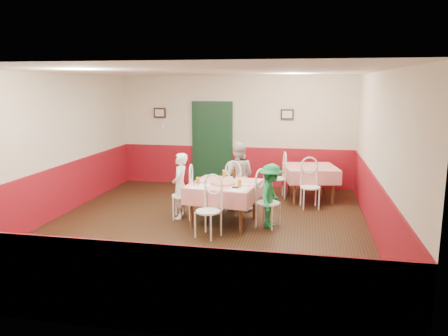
% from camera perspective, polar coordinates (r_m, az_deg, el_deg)
% --- Properties ---
extents(floor, '(7.00, 7.00, 0.00)m').
position_cam_1_polar(floor, '(8.10, -2.63, -7.71)').
color(floor, black).
rests_on(floor, ground).
extents(ceiling, '(7.00, 7.00, 0.00)m').
position_cam_1_polar(ceiling, '(7.68, -2.82, 12.50)').
color(ceiling, white).
rests_on(ceiling, back_wall).
extents(back_wall, '(6.00, 0.10, 2.80)m').
position_cam_1_polar(back_wall, '(11.18, 1.51, 4.81)').
color(back_wall, beige).
rests_on(back_wall, ground).
extents(front_wall, '(6.00, 0.10, 2.80)m').
position_cam_1_polar(front_wall, '(4.52, -13.25, -4.58)').
color(front_wall, beige).
rests_on(front_wall, ground).
extents(left_wall, '(0.10, 7.00, 2.80)m').
position_cam_1_polar(left_wall, '(8.96, -21.73, 2.53)').
color(left_wall, beige).
rests_on(left_wall, ground).
extents(right_wall, '(0.10, 7.00, 2.80)m').
position_cam_1_polar(right_wall, '(7.65, 19.69, 1.35)').
color(right_wall, beige).
rests_on(right_wall, ground).
extents(wainscot_back, '(6.00, 0.03, 1.00)m').
position_cam_1_polar(wainscot_back, '(11.29, 1.48, 0.26)').
color(wainscot_back, maroon).
rests_on(wainscot_back, ground).
extents(wainscot_front, '(6.00, 0.03, 1.00)m').
position_cam_1_polar(wainscot_front, '(4.84, -12.70, -14.86)').
color(wainscot_front, maroon).
rests_on(wainscot_front, ground).
extents(wainscot_left, '(0.03, 7.00, 1.00)m').
position_cam_1_polar(wainscot_left, '(9.11, -21.26, -3.07)').
color(wainscot_left, maroon).
rests_on(wainscot_left, ground).
extents(wainscot_right, '(0.03, 7.00, 1.00)m').
position_cam_1_polar(wainscot_right, '(7.84, 19.16, -5.14)').
color(wainscot_right, maroon).
rests_on(wainscot_right, ground).
extents(door, '(0.96, 0.06, 2.10)m').
position_cam_1_polar(door, '(11.28, -1.55, 3.08)').
color(door, black).
rests_on(door, ground).
extents(picture_left, '(0.32, 0.03, 0.26)m').
position_cam_1_polar(picture_left, '(11.58, -8.40, 7.15)').
color(picture_left, black).
rests_on(picture_left, back_wall).
extents(picture_right, '(0.32, 0.03, 0.26)m').
position_cam_1_polar(picture_right, '(10.95, 8.26, 6.94)').
color(picture_right, black).
rests_on(picture_right, back_wall).
extents(thermostat, '(0.10, 0.03, 0.10)m').
position_cam_1_polar(thermostat, '(11.58, -7.88, 5.42)').
color(thermostat, white).
rests_on(thermostat, back_wall).
extents(main_table, '(1.37, 1.37, 0.77)m').
position_cam_1_polar(main_table, '(8.27, 0.00, -4.60)').
color(main_table, red).
rests_on(main_table, ground).
extents(second_table, '(1.32, 1.32, 0.77)m').
position_cam_1_polar(second_table, '(10.11, 11.17, -1.94)').
color(second_table, red).
rests_on(second_table, ground).
extents(chair_left, '(0.47, 0.47, 0.90)m').
position_cam_1_polar(chair_left, '(8.55, -5.42, -3.61)').
color(chair_left, white).
rests_on(chair_left, ground).
extents(chair_right, '(0.54, 0.54, 0.90)m').
position_cam_1_polar(chair_right, '(8.03, 5.78, -4.58)').
color(chair_right, white).
rests_on(chair_right, ground).
extents(chair_far, '(0.53, 0.53, 0.90)m').
position_cam_1_polar(chair_far, '(9.03, 1.72, -2.77)').
color(chair_far, white).
rests_on(chair_far, ground).
extents(chair_near, '(0.54, 0.54, 0.90)m').
position_cam_1_polar(chair_near, '(7.48, -2.09, -5.69)').
color(chair_near, white).
rests_on(chair_near, ground).
extents(chair_second_a, '(0.50, 0.50, 0.90)m').
position_cam_1_polar(chair_second_a, '(10.11, 6.93, -1.37)').
color(chair_second_a, white).
rests_on(chair_second_a, ground).
extents(chair_second_b, '(0.50, 0.50, 0.90)m').
position_cam_1_polar(chair_second_b, '(9.36, 11.19, -2.49)').
color(chair_second_b, white).
rests_on(chair_second_b, ground).
extents(pizza, '(0.48, 0.48, 0.03)m').
position_cam_1_polar(pizza, '(8.10, -0.09, -2.01)').
color(pizza, '#B74723').
rests_on(pizza, main_table).
extents(plate_left, '(0.28, 0.28, 0.01)m').
position_cam_1_polar(plate_left, '(8.33, -2.54, -1.71)').
color(plate_left, white).
rests_on(plate_left, main_table).
extents(plate_right, '(0.28, 0.28, 0.01)m').
position_cam_1_polar(plate_right, '(8.05, 2.91, -2.15)').
color(plate_right, white).
rests_on(plate_right, main_table).
extents(plate_far, '(0.28, 0.28, 0.01)m').
position_cam_1_polar(plate_far, '(8.58, 0.85, -1.33)').
color(plate_far, white).
rests_on(plate_far, main_table).
extents(glass_a, '(0.08, 0.08, 0.14)m').
position_cam_1_polar(glass_a, '(8.07, -3.42, -1.68)').
color(glass_a, '#BF7219').
rests_on(glass_a, main_table).
extents(glass_b, '(0.08, 0.08, 0.13)m').
position_cam_1_polar(glass_b, '(7.82, 2.03, -2.10)').
color(glass_b, '#BF7219').
rests_on(glass_b, main_table).
extents(glass_c, '(0.08, 0.08, 0.13)m').
position_cam_1_polar(glass_c, '(8.58, 0.04, -0.94)').
color(glass_c, '#BF7219').
rests_on(glass_c, main_table).
extents(beer_bottle, '(0.07, 0.07, 0.23)m').
position_cam_1_polar(beer_bottle, '(8.52, 1.35, -0.69)').
color(beer_bottle, '#381C0A').
rests_on(beer_bottle, main_table).
extents(shaker_a, '(0.04, 0.04, 0.09)m').
position_cam_1_polar(shaker_a, '(7.90, -3.82, -2.14)').
color(shaker_a, silver).
rests_on(shaker_a, main_table).
extents(shaker_b, '(0.04, 0.04, 0.09)m').
position_cam_1_polar(shaker_b, '(7.85, -3.46, -2.22)').
color(shaker_b, silver).
rests_on(shaker_b, main_table).
extents(shaker_c, '(0.04, 0.04, 0.09)m').
position_cam_1_polar(shaker_c, '(7.98, -3.88, -2.01)').
color(shaker_c, '#B23319').
rests_on(shaker_c, main_table).
extents(menu_left, '(0.30, 0.40, 0.00)m').
position_cam_1_polar(menu_left, '(7.91, -3.19, -2.44)').
color(menu_left, white).
rests_on(menu_left, main_table).
extents(menu_right, '(0.42, 0.48, 0.00)m').
position_cam_1_polar(menu_right, '(7.71, 1.78, -2.77)').
color(menu_right, white).
rests_on(menu_right, main_table).
extents(wallet, '(0.12, 0.10, 0.02)m').
position_cam_1_polar(wallet, '(7.80, 1.50, -2.55)').
color(wallet, black).
rests_on(wallet, main_table).
extents(diner_left, '(0.34, 0.49, 1.28)m').
position_cam_1_polar(diner_left, '(8.52, -5.75, -2.33)').
color(diner_left, gray).
rests_on(diner_left, ground).
extents(diner_far, '(0.75, 0.61, 1.43)m').
position_cam_1_polar(diner_far, '(9.02, 1.82, -1.08)').
color(diner_far, gray).
rests_on(diner_far, ground).
extents(diner_right, '(0.54, 0.82, 1.18)m').
position_cam_1_polar(diner_right, '(7.98, 6.15, -3.63)').
color(diner_right, gray).
rests_on(diner_right, ground).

